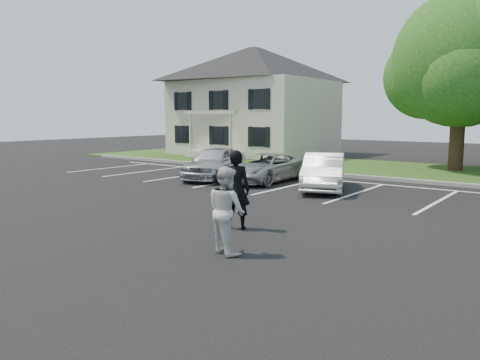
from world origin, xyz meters
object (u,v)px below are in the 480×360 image
man_white_shirt (226,210)px  car_silver_west (214,163)px  house (254,101)px  tree (464,63)px  car_silver_minivan (265,168)px  man_black_suit (236,190)px  car_white_sedan (324,172)px

man_white_shirt → car_silver_west: size_ratio=0.42×
house → tree: tree is taller
man_white_shirt → car_silver_minivan: (-5.16, 9.08, -0.29)m
man_black_suit → man_white_shirt: (1.11, -1.76, -0.09)m
car_silver_west → house: bearing=99.9°
man_black_suit → man_white_shirt: 2.09m
car_silver_minivan → car_white_sedan: bearing=-8.7°
man_black_suit → tree: bearing=-122.5°
man_white_shirt → car_silver_minivan: bearing=-42.2°
man_black_suit → car_silver_west: size_ratio=0.46×
man_black_suit → car_silver_minivan: 8.38m
house → car_silver_minivan: (8.71, -11.50, -3.23)m
car_silver_west → car_white_sedan: (5.26, 0.16, -0.04)m
tree → man_white_shirt: 18.60m
house → car_silver_west: bearing=-62.1°
car_silver_west → car_silver_minivan: size_ratio=0.99×
house → man_black_suit: bearing=-55.9°
man_black_suit → house: bearing=-82.8°
house → car_silver_west: (6.37, -12.05, -3.10)m
tree → car_silver_west: bearing=-130.0°
car_silver_minivan → car_white_sedan: car_white_sedan is taller
tree → man_white_shirt: tree is taller
tree → car_silver_west: size_ratio=2.07×
house → car_silver_minivan: house is taller
house → man_white_shirt: 24.99m
man_white_shirt → car_silver_minivan: 10.45m
tree → car_silver_west: tree is taller
house → tree: (14.35, -2.53, 1.52)m
tree → man_black_suit: (-1.59, -16.29, -4.37)m
house → tree: bearing=-10.0°
car_silver_west → tree: bearing=32.1°
tree → car_silver_minivan: 11.61m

